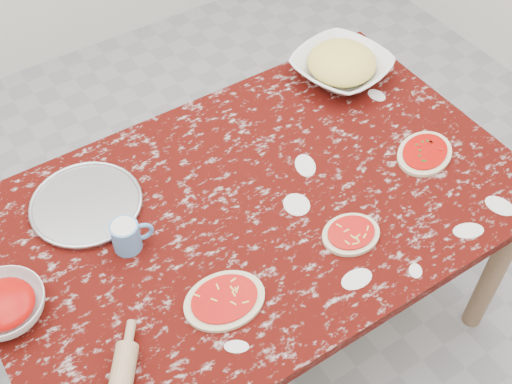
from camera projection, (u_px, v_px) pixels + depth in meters
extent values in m
plane|color=gray|center=(256.00, 328.00, 2.50)|extent=(4.00, 4.00, 0.00)
cube|color=#390704|center=(256.00, 207.00, 1.95)|extent=(1.60, 1.00, 0.04)
cube|color=#87654D|center=(256.00, 220.00, 1.99)|extent=(1.50, 0.90, 0.08)
cylinder|color=#87654D|center=(496.00, 267.00, 2.26)|extent=(0.07, 0.07, 0.71)
cylinder|color=#87654D|center=(10.00, 287.00, 2.20)|extent=(0.07, 0.07, 0.71)
cylinder|color=#87654D|center=(346.00, 127.00, 2.72)|extent=(0.07, 0.07, 0.71)
cylinder|color=#B2B2B7|center=(86.00, 205.00, 1.92)|extent=(0.41, 0.41, 0.01)
imported|color=white|center=(5.00, 307.00, 1.66)|extent=(0.25, 0.25, 0.07)
imported|color=white|center=(341.00, 68.00, 2.28)|extent=(0.39, 0.39, 0.08)
cylinder|color=#578AC3|center=(126.00, 236.00, 1.79)|extent=(0.08, 0.08, 0.09)
torus|color=#578AC3|center=(142.00, 232.00, 1.80)|extent=(0.07, 0.03, 0.07)
cylinder|color=silver|center=(124.00, 229.00, 1.77)|extent=(0.06, 0.06, 0.01)
ellipsoid|color=beige|center=(225.00, 301.00, 1.71)|extent=(0.24, 0.19, 0.01)
ellipsoid|color=red|center=(224.00, 299.00, 1.70)|extent=(0.19, 0.16, 0.00)
ellipsoid|color=beige|center=(351.00, 234.00, 1.85)|extent=(0.18, 0.16, 0.01)
ellipsoid|color=red|center=(351.00, 233.00, 1.84)|extent=(0.15, 0.13, 0.00)
ellipsoid|color=beige|center=(424.00, 154.00, 2.06)|extent=(0.25, 0.22, 0.01)
ellipsoid|color=red|center=(425.00, 152.00, 2.05)|extent=(0.21, 0.18, 0.00)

